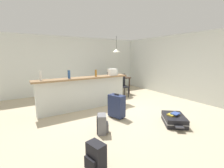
{
  "coord_description": "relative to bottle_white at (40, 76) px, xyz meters",
  "views": [
    {
      "loc": [
        -2.47,
        -3.94,
        1.67
      ],
      "look_at": [
        0.15,
        0.32,
        0.75
      ],
      "focal_mm": 24.73,
      "sensor_mm": 36.0,
      "label": 1
    }
  ],
  "objects": [
    {
      "name": "pendant_lamp",
      "position": [
        3.22,
        1.22,
        0.75
      ],
      "size": [
        0.34,
        0.34,
        0.72
      ],
      "color": "black"
    },
    {
      "name": "bottle_clear",
      "position": [
        2.44,
        -0.02,
        -0.03
      ],
      "size": [
        0.06,
        0.06,
        0.2
      ],
      "primitive_type": "cylinder",
      "color": "silver",
      "rests_on": "bar_countertop"
    },
    {
      "name": "book_stack",
      "position": [
        2.67,
        -2.22,
        -0.9
      ],
      "size": [
        0.3,
        0.23,
        0.06
      ],
      "color": "gold",
      "rests_on": "suitcase_flat_black"
    },
    {
      "name": "grocery_bag",
      "position": [
        2.21,
        -0.09,
        -0.02
      ],
      "size": [
        0.26,
        0.18,
        0.22
      ],
      "primitive_type": "cube",
      "color": "silver",
      "rests_on": "bar_countertop"
    },
    {
      "name": "wall_back",
      "position": [
        1.96,
        2.49,
        0.1
      ],
      "size": [
        6.6,
        0.1,
        2.5
      ],
      "primitive_type": "cube",
      "color": "silver",
      "rests_on": "ground_plane"
    },
    {
      "name": "backpack_black",
      "position": [
        0.35,
        -2.64,
        -0.94
      ],
      "size": [
        0.29,
        0.32,
        0.42
      ],
      "color": "black",
      "rests_on": "ground_plane"
    },
    {
      "name": "partition_half_wall",
      "position": [
        1.21,
        -0.04,
        -0.66
      ],
      "size": [
        2.8,
        0.2,
        0.97
      ],
      "primitive_type": "cube",
      "color": "silver",
      "rests_on": "ground_plane"
    },
    {
      "name": "wall_right",
      "position": [
        5.01,
        -0.26,
        0.1
      ],
      "size": [
        0.1,
        6.0,
        2.5
      ],
      "primitive_type": "cube",
      "color": "silver",
      "rests_on": "ground_plane"
    },
    {
      "name": "backpack_grey",
      "position": [
        0.95,
        -1.71,
        -0.94
      ],
      "size": [
        0.32,
        0.33,
        0.42
      ],
      "color": "slate",
      "rests_on": "ground_plane"
    },
    {
      "name": "bottle_amber",
      "position": [
        1.6,
        -0.09,
        -0.02
      ],
      "size": [
        0.06,
        0.06,
        0.22
      ],
      "primitive_type": "cylinder",
      "color": "#9E661E",
      "rests_on": "bar_countertop"
    },
    {
      "name": "suitcase_flat_black",
      "position": [
        2.69,
        -2.24,
        -1.04
      ],
      "size": [
        0.81,
        0.86,
        0.22
      ],
      "color": "black",
      "rests_on": "ground_plane"
    },
    {
      "name": "dining_table",
      "position": [
        3.15,
        1.14,
        -0.5
      ],
      "size": [
        1.1,
        0.8,
        0.74
      ],
      "color": "#332319",
      "rests_on": "ground_plane"
    },
    {
      "name": "bottle_blue",
      "position": [
        0.75,
        -0.07,
        -0.01
      ],
      "size": [
        0.07,
        0.07,
        0.24
      ],
      "primitive_type": "cylinder",
      "color": "#284C89",
      "rests_on": "bar_countertop"
    },
    {
      "name": "dining_chair_near_partition",
      "position": [
        3.09,
        0.58,
        -0.63
      ],
      "size": [
        0.43,
        0.43,
        0.93
      ],
      "color": "black",
      "rests_on": "ground_plane"
    },
    {
      "name": "suitcase_upright_navy",
      "position": [
        1.7,
        -1.14,
        -0.82
      ],
      "size": [
        0.36,
        0.49,
        0.67
      ],
      "color": "#1E284C",
      "rests_on": "ground_plane"
    },
    {
      "name": "dining_chair_far_side",
      "position": [
        3.22,
        1.7,
        -0.63
      ],
      "size": [
        0.47,
        0.47,
        0.93
      ],
      "color": "black",
      "rests_on": "ground_plane"
    },
    {
      "name": "bar_countertop",
      "position": [
        1.21,
        -0.04,
        -0.15
      ],
      "size": [
        2.96,
        0.4,
        0.05
      ],
      "primitive_type": "cube",
      "color": "#93704C",
      "rests_on": "partition_half_wall"
    },
    {
      "name": "bottle_white",
      "position": [
        0.0,
        0.0,
        0.0
      ],
      "size": [
        0.06,
        0.06,
        0.26
      ],
      "primitive_type": "cylinder",
      "color": "silver",
      "rests_on": "bar_countertop"
    },
    {
      "name": "ground_plane",
      "position": [
        1.96,
        -0.56,
        -1.17
      ],
      "size": [
        13.0,
        13.0,
        0.05
      ],
      "primitive_type": "cube",
      "color": "#BCAD8E"
    }
  ]
}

